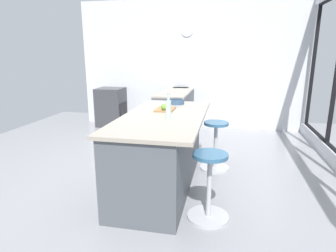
% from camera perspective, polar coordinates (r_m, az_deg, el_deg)
% --- Properties ---
extents(ground_plane, '(7.75, 7.75, 0.00)m').
position_cam_1_polar(ground_plane, '(4.15, -1.61, -9.84)').
color(ground_plane, gray).
extents(interior_partition_left, '(0.15, 5.13, 2.86)m').
position_cam_1_polar(interior_partition_left, '(6.72, 4.31, 12.02)').
color(interior_partition_left, silver).
rests_on(interior_partition_left, ground_plane).
extents(sink_cabinet, '(2.58, 0.60, 1.21)m').
position_cam_1_polar(sink_cabinet, '(6.52, 2.21, 3.46)').
color(sink_cabinet, '#4C5156').
rests_on(sink_cabinet, ground_plane).
extents(oven_range, '(0.60, 0.61, 0.90)m').
position_cam_1_polar(oven_range, '(6.98, -11.23, 3.74)').
color(oven_range, '#38383D').
rests_on(oven_range, ground_plane).
extents(kitchen_island, '(2.17, 0.99, 0.95)m').
position_cam_1_polar(kitchen_island, '(3.72, -1.47, -4.80)').
color(kitchen_island, '#4C5156').
rests_on(kitchen_island, ground_plane).
extents(stool_by_window, '(0.44, 0.44, 0.72)m').
position_cam_1_polar(stool_by_window, '(4.32, 9.40, -4.16)').
color(stool_by_window, '#B7B7BC').
rests_on(stool_by_window, ground_plane).
extents(stool_middle, '(0.44, 0.44, 0.72)m').
position_cam_1_polar(stool_middle, '(3.05, 8.18, -12.19)').
color(stool_middle, '#B7B7BC').
rests_on(stool_middle, ground_plane).
extents(cutting_board, '(0.36, 0.24, 0.02)m').
position_cam_1_polar(cutting_board, '(3.88, -0.58, 3.35)').
color(cutting_board, olive).
rests_on(cutting_board, kitchen_island).
extents(apple_red, '(0.08, 0.08, 0.08)m').
position_cam_1_polar(apple_red, '(3.88, -0.02, 4.07)').
color(apple_red, red).
rests_on(apple_red, cutting_board).
extents(apple_green, '(0.08, 0.08, 0.08)m').
position_cam_1_polar(apple_green, '(3.77, -0.78, 3.81)').
color(apple_green, '#609E2D').
rests_on(apple_green, cutting_board).
extents(water_bottle, '(0.06, 0.06, 0.31)m').
position_cam_1_polar(water_bottle, '(3.30, 0.08, 3.37)').
color(water_bottle, silver).
rests_on(water_bottle, kitchen_island).
extents(fruit_bowl, '(0.25, 0.25, 0.07)m').
position_cam_1_polar(fruit_bowl, '(4.35, 1.65, 4.93)').
color(fruit_bowl, '#334C6B').
rests_on(fruit_bowl, kitchen_island).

